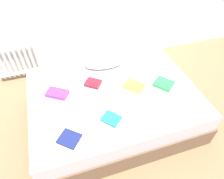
# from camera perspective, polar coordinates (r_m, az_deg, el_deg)

# --- Properties ---
(ground_plane) EXTENTS (8.00, 8.00, 0.00)m
(ground_plane) POSITION_cam_1_polar(r_m,az_deg,el_deg) (2.79, 0.32, -7.75)
(ground_plane) COLOR #93704C
(bed) EXTENTS (2.00, 1.50, 0.50)m
(bed) POSITION_cam_1_polar(r_m,az_deg,el_deg) (2.59, 0.34, -4.41)
(bed) COLOR brown
(bed) RESTS_ON ground
(radiator) EXTENTS (0.63, 0.04, 0.56)m
(radiator) POSITION_cam_1_polar(r_m,az_deg,el_deg) (3.40, -25.43, 7.74)
(radiator) COLOR white
(radiator) RESTS_ON ground
(pillow) EXTENTS (0.58, 0.30, 0.11)m
(pillow) POSITION_cam_1_polar(r_m,az_deg,el_deg) (2.77, -1.82, 7.96)
(pillow) COLOR white
(pillow) RESTS_ON bed
(textbook_lime) EXTENTS (0.29, 0.30, 0.02)m
(textbook_lime) POSITION_cam_1_polar(r_m,az_deg,el_deg) (2.47, 6.23, 0.99)
(textbook_lime) COLOR #8CC638
(textbook_lime) RESTS_ON bed
(textbook_white) EXTENTS (0.18, 0.15, 0.04)m
(textbook_white) POSITION_cam_1_polar(r_m,az_deg,el_deg) (2.24, -13.35, -5.76)
(textbook_white) COLOR white
(textbook_white) RESTS_ON bed
(textbook_teal) EXTENTS (0.23, 0.23, 0.04)m
(textbook_teal) POSITION_cam_1_polar(r_m,az_deg,el_deg) (2.12, -0.21, -8.24)
(textbook_teal) COLOR teal
(textbook_teal) RESTS_ON bed
(textbook_maroon) EXTENTS (0.24, 0.23, 0.04)m
(textbook_maroon) POSITION_cam_1_polar(r_m,az_deg,el_deg) (2.49, -5.35, 1.80)
(textbook_maroon) COLOR maroon
(textbook_maroon) RESTS_ON bed
(textbook_navy) EXTENTS (0.26, 0.26, 0.02)m
(textbook_navy) POSITION_cam_1_polar(r_m,az_deg,el_deg) (2.03, -11.98, -13.40)
(textbook_navy) COLOR navy
(textbook_navy) RESTS_ON bed
(textbook_green) EXTENTS (0.28, 0.29, 0.04)m
(textbook_green) POSITION_cam_1_polar(r_m,az_deg,el_deg) (2.55, 14.40, 1.57)
(textbook_green) COLOR green
(textbook_green) RESTS_ON bed
(textbook_purple) EXTENTS (0.28, 0.26, 0.05)m
(textbook_purple) POSITION_cam_1_polar(r_m,az_deg,el_deg) (2.44, -15.19, -1.06)
(textbook_purple) COLOR purple
(textbook_purple) RESTS_ON bed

